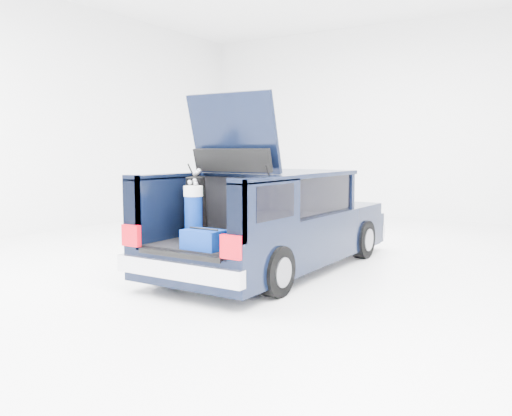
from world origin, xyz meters
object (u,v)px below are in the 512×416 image
Objects in this scene: blue_golf_bag at (193,214)px; red_suitcase at (265,221)px; black_golf_bag at (197,207)px; blue_duffel at (204,239)px; car at (278,223)px.

red_suitcase is at bearing 43.95° from blue_golf_bag.
blue_duffel is at bearing -42.10° from black_golf_bag.
car is 5.82× the size of blue_golf_bag.
car is 9.55× the size of blue_duffel.
black_golf_bag is at bearing -107.44° from car.
car is 1.31m from red_suitcase.
blue_duffel is at bearing -27.79° from blue_golf_bag.
car is at bearing 102.07° from red_suitcase.
car is 5.17× the size of black_golf_bag.
red_suitcase is 0.89m from blue_golf_bag.
black_golf_bag is at bearing 131.45° from blue_golf_bag.
black_golf_bag is (-0.43, -1.37, 0.33)m from car.
blue_duffel is (0.41, -0.32, -0.25)m from blue_golf_bag.
car is 2.01m from blue_duffel.
blue_golf_bag reaches higher than blue_duffel.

